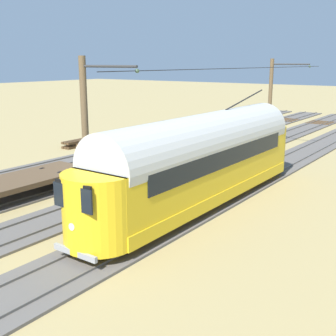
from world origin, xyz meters
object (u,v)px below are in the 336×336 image
object	(u,v)px
catenary_pole_mid_near	(87,138)
vintage_streetcar	(203,158)
spare_tie_stack	(76,144)
catenary_pole_foreground	(271,103)

from	to	relation	value
catenary_pole_mid_near	vintage_streetcar	bearing A→B (deg)	-120.08
vintage_streetcar	spare_tie_stack	distance (m)	17.04
catenary_pole_mid_near	spare_tie_stack	size ratio (longest dim) A/B	2.85
vintage_streetcar	catenary_pole_mid_near	bearing A→B (deg)	59.92
catenary_pole_foreground	spare_tie_stack	size ratio (longest dim) A/B	2.85
vintage_streetcar	spare_tie_stack	bearing A→B (deg)	-22.48
catenary_pole_foreground	catenary_pole_mid_near	xyz separation A→B (m)	(0.00, 18.83, 0.00)
catenary_pole_foreground	spare_tie_stack	world-z (taller)	catenary_pole_foreground
spare_tie_stack	vintage_streetcar	bearing A→B (deg)	157.52
catenary_pole_foreground	catenary_pole_mid_near	bearing A→B (deg)	90.00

